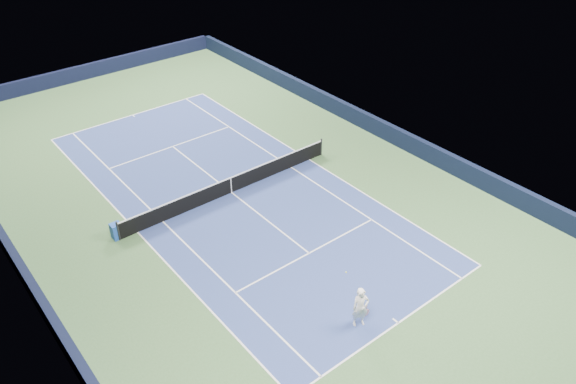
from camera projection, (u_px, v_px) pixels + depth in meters
ground at (232, 193)px, 30.05m from camera, size 40.00×40.00×0.00m
wall_far at (85, 72)px, 42.53m from camera, size 22.00×0.35×1.10m
wall_right at (374, 125)px, 35.35m from camera, size 0.35×40.00×1.10m
wall_left at (22, 271)px, 24.14m from camera, size 0.35×40.00×1.10m
court_surface at (232, 193)px, 30.05m from camera, size 10.97×23.77×0.01m
baseline_far at (133, 115)px, 37.71m from camera, size 10.97×0.08×0.00m
baseline_near at (398, 323)px, 22.38m from camera, size 10.97×0.08×0.00m
sideline_doubles_right at (309, 160)px, 32.89m from camera, size 0.08×23.77×0.00m
sideline_doubles_left at (138, 232)px, 27.21m from camera, size 0.08×23.77×0.00m
sideline_singles_right at (291, 167)px, 32.18m from camera, size 0.08×23.77×0.00m
sideline_singles_left at (163, 222)px, 27.92m from camera, size 0.08×23.77×0.00m
service_line_far at (173, 146)px, 34.18m from camera, size 8.23×0.08×0.00m
service_line_near at (309, 253)px, 25.92m from camera, size 8.23×0.08×0.00m
center_service_line at (232, 192)px, 30.05m from camera, size 0.08×12.80×0.00m
center_mark_far at (134, 116)px, 37.62m from camera, size 0.08×0.30×0.00m
center_mark_near at (396, 321)px, 22.48m from camera, size 0.08×0.30×0.00m
tennis_net at (231, 185)px, 29.77m from camera, size 12.90×0.10×1.07m
sponsor_cube at (117, 231)px, 26.65m from camera, size 0.56×0.46×0.82m
tennis_player at (360, 307)px, 21.85m from camera, size 0.88×1.37×2.01m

